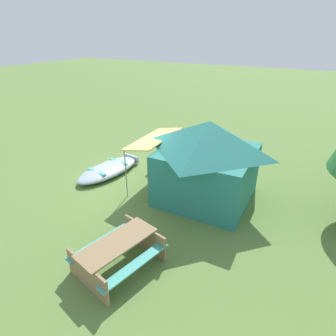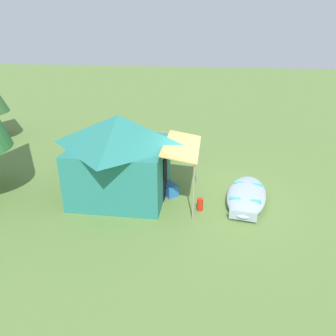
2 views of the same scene
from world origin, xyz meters
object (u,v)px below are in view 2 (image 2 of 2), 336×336
at_px(beached_rowboat, 246,195).
at_px(picnic_table, 162,144).
at_px(cooler_box, 170,189).
at_px(fuel_can, 200,204).
at_px(canvas_cabin_tent, 120,155).

xyz_separation_m(beached_rowboat, picnic_table, (3.74, 3.37, 0.29)).
bearing_deg(cooler_box, fuel_can, -128.76).
xyz_separation_m(canvas_cabin_tent, picnic_table, (3.92, -0.64, -0.91)).
height_order(canvas_cabin_tent, cooler_box, canvas_cabin_tent).
bearing_deg(beached_rowboat, fuel_can, 119.89).
bearing_deg(beached_rowboat, canvas_cabin_tent, 92.69).
bearing_deg(fuel_can, picnic_table, 23.19).
height_order(beached_rowboat, picnic_table, picnic_table).
distance_m(canvas_cabin_tent, picnic_table, 4.08).
bearing_deg(canvas_cabin_tent, fuel_can, -103.68).
xyz_separation_m(cooler_box, fuel_can, (-0.84, -1.05, -0.00)).
height_order(beached_rowboat, cooler_box, cooler_box).
relative_size(beached_rowboat, fuel_can, 7.93).
bearing_deg(canvas_cabin_tent, picnic_table, -9.19).
bearing_deg(fuel_can, canvas_cabin_tent, 76.32).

